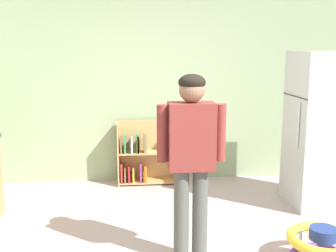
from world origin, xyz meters
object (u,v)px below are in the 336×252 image
object	(u,v)px
bookshelf	(143,156)
refrigerator	(323,130)
baby_walker	(322,246)
standing_person	(191,151)

from	to	relation	value
bookshelf	refrigerator	bearing A→B (deg)	-25.84
baby_walker	bookshelf	bearing A→B (deg)	121.62
bookshelf	standing_person	world-z (taller)	standing_person
refrigerator	bookshelf	xyz separation A→B (m)	(-2.02, 0.98, -0.51)
standing_person	baby_walker	world-z (taller)	standing_person
refrigerator	standing_person	bearing A→B (deg)	-145.40
standing_person	baby_walker	bearing A→B (deg)	-8.07
refrigerator	bookshelf	size ratio (longest dim) A/B	2.09
bookshelf	standing_person	xyz separation A→B (m)	(0.31, -2.16, 0.60)
bookshelf	baby_walker	size ratio (longest dim) A/B	1.41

